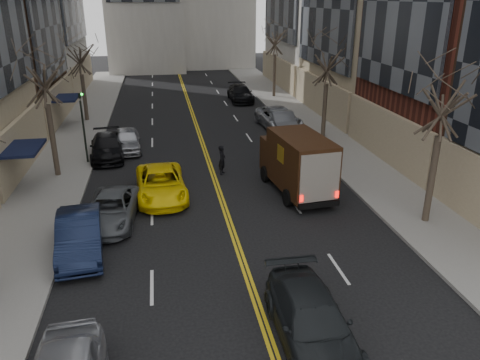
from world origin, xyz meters
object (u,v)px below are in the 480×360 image
(observer_sedan, at_px, (312,321))
(taxi, at_px, (161,184))
(ups_truck, at_px, (297,163))
(pedestrian, at_px, (222,160))

(observer_sedan, height_order, taxi, observer_sedan)
(ups_truck, height_order, observer_sedan, ups_truck)
(taxi, relative_size, pedestrian, 3.08)
(taxi, bearing_deg, pedestrian, 35.53)
(ups_truck, bearing_deg, taxi, 169.26)
(ups_truck, relative_size, pedestrian, 3.52)
(observer_sedan, distance_m, taxi, 12.51)
(pedestrian, bearing_deg, ups_truck, -113.36)
(observer_sedan, distance_m, pedestrian, 14.62)
(observer_sedan, bearing_deg, taxi, 109.99)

